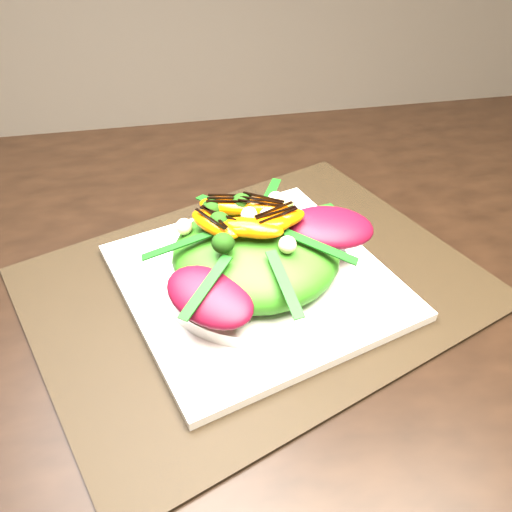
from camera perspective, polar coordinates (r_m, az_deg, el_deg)
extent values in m
cube|color=black|center=(0.68, 14.07, -2.73)|extent=(1.60, 0.90, 0.75)
cube|color=black|center=(0.62, 0.00, -3.13)|extent=(0.59, 0.52, 0.00)
cube|color=white|center=(0.62, 0.00, -2.63)|extent=(0.35, 0.35, 0.01)
cylinder|color=silver|center=(0.61, 0.00, -1.68)|extent=(0.28, 0.28, 0.02)
ellipsoid|color=#2F7115|center=(0.59, 0.00, 0.31)|extent=(0.24, 0.24, 0.06)
ellipsoid|color=#480716|center=(0.59, 7.87, 3.04)|extent=(0.10, 0.07, 0.02)
ellipsoid|color=#DF5603|center=(0.58, -2.21, 4.13)|extent=(0.07, 0.04, 0.02)
sphere|color=#193309|center=(0.59, -7.22, 4.19)|extent=(0.04, 0.04, 0.03)
sphere|color=beige|center=(0.54, 5.34, -0.29)|extent=(0.02, 0.02, 0.02)
cube|color=black|center=(0.57, -2.24, 4.91)|extent=(0.05, 0.01, 0.00)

